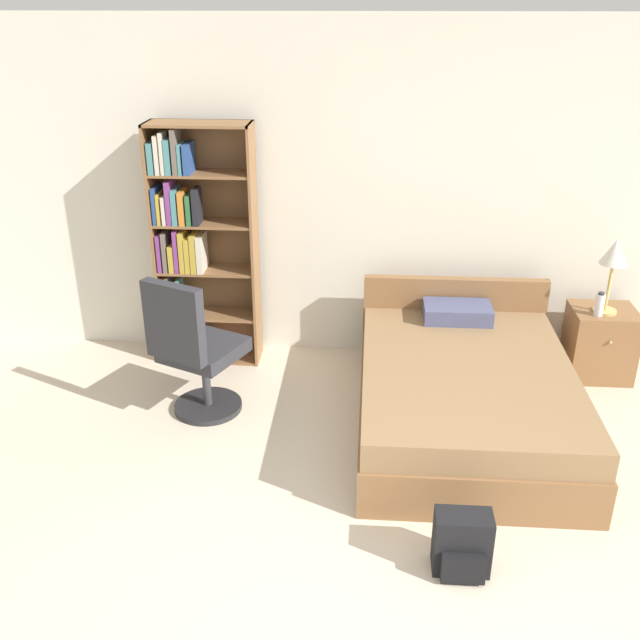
% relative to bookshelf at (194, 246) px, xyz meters
% --- Properties ---
extents(wall_back, '(9.00, 0.06, 2.60)m').
position_rel_bookshelf_xyz_m(wall_back, '(1.60, 0.26, 0.35)').
color(wall_back, silver).
rests_on(wall_back, ground_plane).
extents(bookshelf, '(0.77, 0.30, 1.88)m').
position_rel_bookshelf_xyz_m(bookshelf, '(0.00, 0.00, 0.00)').
color(bookshelf, brown).
rests_on(bookshelf, ground_plane).
extents(bed, '(1.40, 1.96, 0.74)m').
position_rel_bookshelf_xyz_m(bed, '(2.01, -0.86, -0.70)').
color(bed, brown).
rests_on(bed, ground_plane).
extents(office_chair, '(0.65, 0.70, 1.06)m').
position_rel_bookshelf_xyz_m(office_chair, '(0.18, -0.89, -0.45)').
color(office_chair, '#232326').
rests_on(office_chair, ground_plane).
extents(nightstand, '(0.48, 0.43, 0.55)m').
position_rel_bookshelf_xyz_m(nightstand, '(3.13, -0.08, -0.68)').
color(nightstand, brown).
rests_on(nightstand, ground_plane).
extents(table_lamp, '(0.20, 0.20, 0.57)m').
position_rel_bookshelf_xyz_m(table_lamp, '(3.11, -0.12, 0.03)').
color(table_lamp, tan).
rests_on(table_lamp, nightstand).
extents(water_bottle, '(0.07, 0.07, 0.18)m').
position_rel_bookshelf_xyz_m(water_bottle, '(3.04, -0.18, -0.32)').
color(water_bottle, silver).
rests_on(water_bottle, nightstand).
extents(backpack_black, '(0.29, 0.22, 0.34)m').
position_rel_bookshelf_xyz_m(backpack_black, '(1.86, -2.25, -0.79)').
color(backpack_black, black).
rests_on(backpack_black, ground_plane).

